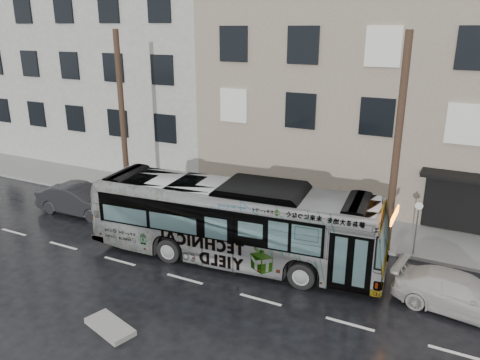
{
  "coord_description": "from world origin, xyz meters",
  "views": [
    {
      "loc": [
        9.06,
        -15.75,
        9.23
      ],
      "look_at": [
        -0.14,
        2.5,
        2.53
      ],
      "focal_mm": 35.0,
      "sensor_mm": 36.0,
      "label": 1
    }
  ],
  "objects_px": {
    "utility_pole_rear": "(122,118)",
    "sign_post": "(416,228)",
    "bus": "(234,221)",
    "white_sedan": "(461,294)",
    "utility_pole_front": "(397,147)",
    "dark_sedan": "(80,200)"
  },
  "relations": [
    {
      "from": "white_sedan",
      "to": "sign_post",
      "type": "bearing_deg",
      "value": 36.55
    },
    {
      "from": "utility_pole_rear",
      "to": "bus",
      "type": "relative_size",
      "value": 0.74
    },
    {
      "from": "bus",
      "to": "dark_sedan",
      "type": "distance_m",
      "value": 9.47
    },
    {
      "from": "sign_post",
      "to": "white_sedan",
      "type": "bearing_deg",
      "value": -60.3
    },
    {
      "from": "utility_pole_front",
      "to": "dark_sedan",
      "type": "relative_size",
      "value": 1.94
    },
    {
      "from": "utility_pole_rear",
      "to": "white_sedan",
      "type": "xyz_separation_m",
      "value": [
        17.02,
        -3.36,
        -4.0
      ]
    },
    {
      "from": "bus",
      "to": "utility_pole_front",
      "type": "bearing_deg",
      "value": -63.39
    },
    {
      "from": "sign_post",
      "to": "bus",
      "type": "xyz_separation_m",
      "value": [
        -6.68,
        -3.46,
        0.34
      ]
    },
    {
      "from": "utility_pole_rear",
      "to": "bus",
      "type": "bearing_deg",
      "value": -22.38
    },
    {
      "from": "utility_pole_front",
      "to": "white_sedan",
      "type": "relative_size",
      "value": 2.02
    },
    {
      "from": "utility_pole_front",
      "to": "bus",
      "type": "distance_m",
      "value": 7.21
    },
    {
      "from": "utility_pole_front",
      "to": "white_sedan",
      "type": "distance_m",
      "value": 6.04
    },
    {
      "from": "utility_pole_rear",
      "to": "white_sedan",
      "type": "height_order",
      "value": "utility_pole_rear"
    },
    {
      "from": "utility_pole_front",
      "to": "bus",
      "type": "height_order",
      "value": "utility_pole_front"
    },
    {
      "from": "utility_pole_rear",
      "to": "sign_post",
      "type": "distance_m",
      "value": 15.46
    },
    {
      "from": "utility_pole_front",
      "to": "utility_pole_rear",
      "type": "xyz_separation_m",
      "value": [
        -14.0,
        0.0,
        0.0
      ]
    },
    {
      "from": "dark_sedan",
      "to": "bus",
      "type": "bearing_deg",
      "value": -97.5
    },
    {
      "from": "bus",
      "to": "white_sedan",
      "type": "height_order",
      "value": "bus"
    },
    {
      "from": "sign_post",
      "to": "dark_sedan",
      "type": "relative_size",
      "value": 0.52
    },
    {
      "from": "utility_pole_rear",
      "to": "utility_pole_front",
      "type": "bearing_deg",
      "value": 0.0
    },
    {
      "from": "bus",
      "to": "white_sedan",
      "type": "relative_size",
      "value": 2.73
    },
    {
      "from": "utility_pole_front",
      "to": "bus",
      "type": "xyz_separation_m",
      "value": [
        -5.58,
        -3.46,
        -2.96
      ]
    }
  ]
}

